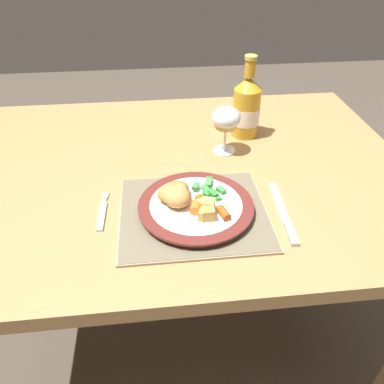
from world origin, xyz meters
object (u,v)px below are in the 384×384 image
at_px(dinner_plate, 196,207).
at_px(table_knife, 285,217).
at_px(bottle, 246,107).
at_px(wine_glass, 226,120).
at_px(dining_table, 173,193).
at_px(fork, 102,213).

xyz_separation_m(dinner_plate, table_knife, (0.20, -0.04, -0.01)).
bearing_deg(bottle, wine_glass, -130.00).
height_order(dining_table, bottle, bottle).
bearing_deg(bottle, fork, -139.91).
distance_m(dinner_plate, wine_glass, 0.30).
bearing_deg(table_knife, dinner_plate, 168.15).
xyz_separation_m(wine_glass, bottle, (0.08, 0.09, -0.01)).
height_order(dining_table, fork, fork).
bearing_deg(fork, dinner_plate, -4.65).
distance_m(table_knife, bottle, 0.41).
bearing_deg(table_knife, wine_glass, 105.30).
height_order(dinner_plate, wine_glass, wine_glass).
xyz_separation_m(dining_table, table_knife, (0.24, -0.24, 0.09)).
bearing_deg(dinner_plate, fork, 175.35).
bearing_deg(dining_table, dinner_plate, -78.08).
bearing_deg(dinner_plate, table_knife, -11.85).
relative_size(dining_table, table_knife, 5.85).
height_order(dinner_plate, bottle, bottle).
bearing_deg(bottle, table_knife, -89.29).
xyz_separation_m(dinner_plate, bottle, (0.19, 0.36, 0.07)).
relative_size(fork, table_knife, 0.63).
relative_size(dinner_plate, wine_glass, 1.93).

